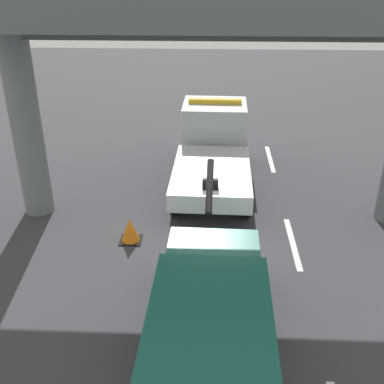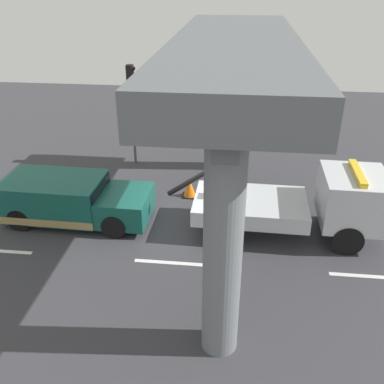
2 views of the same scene
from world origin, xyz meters
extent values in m
cube|color=#38383D|center=(0.00, 0.00, -0.05)|extent=(60.00, 40.00, 0.10)
cube|color=silver|center=(0.00, -2.25, 0.00)|extent=(2.60, 0.16, 0.01)
cube|color=silver|center=(6.00, -2.25, 0.00)|extent=(2.60, 0.16, 0.01)
cube|color=silver|center=(2.29, 0.03, 0.93)|extent=(3.89, 2.48, 0.55)
cube|color=silver|center=(5.61, -0.05, 1.48)|extent=(2.10, 2.35, 1.65)
cube|color=black|center=(6.23, -0.06, 1.84)|extent=(0.11, 2.21, 0.66)
cube|color=teal|center=(2.31, 1.23, 0.84)|extent=(3.65, 0.10, 0.20)
cylinder|color=black|center=(0.10, 0.07, 1.66)|extent=(1.42, 0.21, 1.07)
cylinder|color=black|center=(0.90, 0.06, 1.32)|extent=(0.37, 0.46, 0.36)
cube|color=yellow|center=(5.61, -0.05, 2.38)|extent=(0.28, 1.92, 0.16)
cylinder|color=black|center=(5.44, 1.00, 0.50)|extent=(1.01, 0.34, 1.00)
cylinder|color=black|center=(5.39, -1.08, 0.50)|extent=(1.01, 0.34, 1.00)
cylinder|color=black|center=(1.54, 1.08, 0.50)|extent=(1.01, 0.34, 1.00)
cylinder|color=black|center=(1.50, -1.00, 0.50)|extent=(1.01, 0.34, 1.00)
cube|color=#145147|center=(-4.70, 0.01, 0.91)|extent=(3.50, 2.28, 1.35)
cube|color=#145147|center=(-2.11, -0.04, 0.71)|extent=(1.77, 2.15, 0.95)
cube|color=black|center=(-2.96, -0.02, 1.20)|extent=(0.10, 1.94, 0.59)
cube|color=#9E8451|center=(-4.70, 0.01, 0.41)|extent=(3.52, 2.29, 0.28)
cylinder|color=black|center=(-2.24, 0.92, 0.42)|extent=(0.85, 0.30, 0.84)
cylinder|color=black|center=(-2.28, -1.00, 0.42)|extent=(0.85, 0.30, 0.84)
cylinder|color=black|center=(-5.63, 1.00, 0.42)|extent=(0.85, 0.30, 0.84)
cylinder|color=black|center=(-5.68, -0.92, 0.42)|extent=(0.85, 0.30, 0.84)
cylinder|color=slate|center=(1.54, 5.35, 2.76)|extent=(0.87, 0.87, 5.52)
cylinder|color=slate|center=(1.54, -5.35, 2.76)|extent=(0.87, 0.87, 5.52)
cube|color=#5B5F63|center=(1.54, 0.00, 5.99)|extent=(3.60, 12.70, 0.94)
cube|color=#4A4E52|center=(1.54, 0.00, 5.34)|extent=(0.50, 12.30, 0.36)
cylinder|color=#515456|center=(-3.00, 5.26, 1.82)|extent=(0.12, 0.12, 3.65)
cube|color=black|center=(-3.00, 5.26, 4.10)|extent=(0.28, 0.32, 0.90)
sphere|color=#360605|center=(-2.84, 5.26, 4.40)|extent=(0.18, 0.18, 0.18)
sphere|color=#3A2D06|center=(-2.84, 5.26, 4.10)|extent=(0.18, 0.18, 0.18)
sphere|color=green|center=(-2.84, 5.26, 3.80)|extent=(0.18, 0.18, 0.18)
cylinder|color=#515456|center=(1.50, 5.26, 1.81)|extent=(0.12, 0.12, 3.61)
cube|color=black|center=(1.50, 5.26, 4.06)|extent=(0.28, 0.32, 0.90)
sphere|color=#360605|center=(1.66, 5.26, 4.36)|extent=(0.18, 0.18, 0.18)
sphere|color=#3A2D06|center=(1.66, 5.26, 4.06)|extent=(0.18, 0.18, 0.18)
sphere|color=green|center=(1.66, 5.26, 3.76)|extent=(0.18, 0.18, 0.18)
cone|color=orange|center=(-0.07, 2.24, 0.35)|extent=(0.53, 0.53, 0.70)
cube|color=black|center=(-0.07, 2.24, 0.01)|extent=(0.59, 0.59, 0.03)
camera|label=1|loc=(-10.94, 0.04, 7.09)|focal=43.54mm
camera|label=2|loc=(1.74, -13.04, 8.21)|focal=40.28mm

